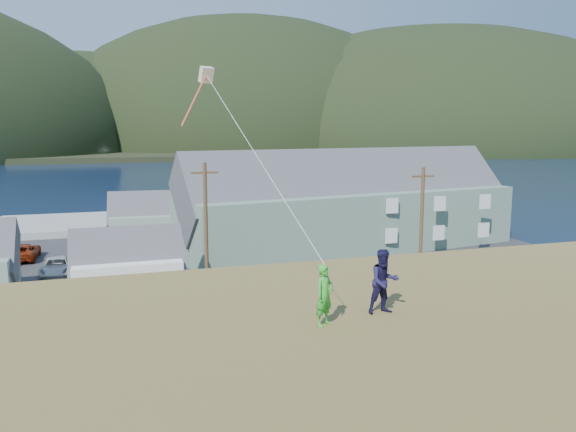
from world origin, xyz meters
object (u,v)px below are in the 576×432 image
object	(u,v)px
wharf	(108,223)
shed_palegreen_far	(156,218)
lodge	(351,203)
shed_white	(128,266)
kite_flyer_green	(324,295)
kite_flyer_navy	(384,282)

from	to	relation	value
wharf	shed_palegreen_far	world-z (taller)	shed_palegreen_far
lodge	shed_white	xyz separation A→B (m)	(-21.61, -10.75, -2.27)
shed_white	shed_palegreen_far	bearing A→B (deg)	79.93
wharf	kite_flyer_green	world-z (taller)	kite_flyer_green
wharf	shed_white	xyz separation A→B (m)	(1.66, -31.28, 1.91)
lodge	shed_palegreen_far	xyz separation A→B (m)	(-18.24, 9.32, -2.12)
kite_flyer_navy	wharf	bearing A→B (deg)	97.53
wharf	shed_white	size ratio (longest dim) A/B	3.37
kite_flyer_navy	lodge	bearing A→B (deg)	67.74
shed_white	lodge	bearing A→B (deg)	25.92
shed_white	kite_flyer_green	distance (m)	28.54
shed_white	kite_flyer_green	size ratio (longest dim) A/B	5.10
shed_white	wharf	bearing A→B (deg)	92.51
wharf	lodge	distance (m)	31.32
wharf	shed_white	distance (m)	31.39
kite_flyer_green	lodge	bearing A→B (deg)	34.67
shed_palegreen_far	kite_flyer_navy	world-z (taller)	kite_flyer_navy
shed_palegreen_far	kite_flyer_green	bearing A→B (deg)	-85.46
lodge	kite_flyer_navy	distance (m)	41.24
kite_flyer_green	kite_flyer_navy	bearing A→B (deg)	-18.41
wharf	shed_palegreen_far	distance (m)	12.46
lodge	shed_palegreen_far	size ratio (longest dim) A/B	3.52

